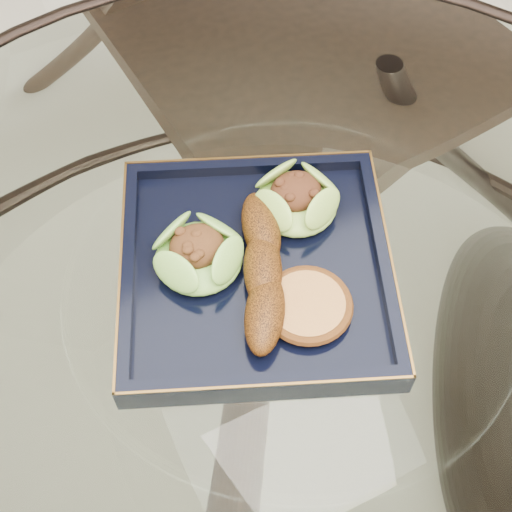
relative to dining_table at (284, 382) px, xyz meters
name	(u,v)px	position (x,y,z in m)	size (l,w,h in m)	color
ground	(273,511)	(0.00, 0.00, -0.60)	(4.00, 4.00, 0.00)	beige
dining_table	(284,382)	(0.00, 0.00, 0.00)	(1.13, 1.13, 0.77)	white
dining_chair	(283,85)	(0.24, 0.49, -0.04)	(0.49, 0.49, 1.00)	black
navy_plate	(256,272)	(-0.01, 0.05, 0.17)	(0.27, 0.27, 0.02)	black
lettuce_wrap_left	(199,255)	(-0.06, 0.08, 0.20)	(0.09, 0.09, 0.03)	#4C8C28
lettuce_wrap_right	(296,200)	(0.06, 0.10, 0.20)	(0.09, 0.09, 0.03)	olive
roasted_plantain	(263,269)	(-0.01, 0.04, 0.20)	(0.18, 0.04, 0.03)	#5D2F09
crumb_patty	(307,306)	(0.01, -0.01, 0.19)	(0.08, 0.08, 0.01)	#C88B42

